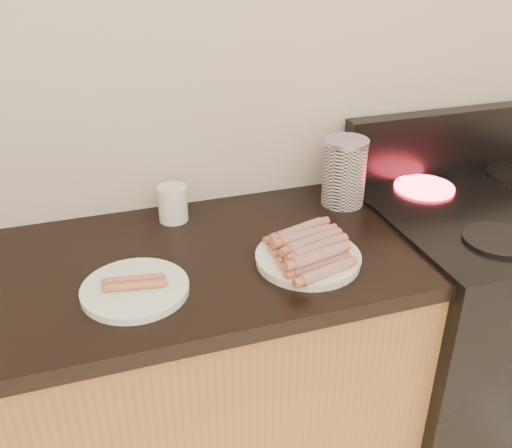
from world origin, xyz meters
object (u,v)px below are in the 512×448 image
object	(u,v)px
side_plate	(135,289)
mug	(173,203)
stove	(479,329)
main_plate	(308,259)
canister	(344,172)

from	to	relation	value
side_plate	mug	world-z (taller)	mug
stove	main_plate	size ratio (longest dim) A/B	3.59
canister	mug	distance (m)	0.50
stove	mug	distance (m)	1.08
side_plate	main_plate	bearing A→B (deg)	-0.58
stove	side_plate	distance (m)	1.18
stove	main_plate	xyz separation A→B (m)	(-0.67, -0.09, 0.45)
stove	side_plate	xyz separation A→B (m)	(-1.08, -0.09, 0.45)
mug	stove	bearing A→B (deg)	-13.82
stove	canister	bearing A→B (deg)	157.90
main_plate	stove	bearing A→B (deg)	8.05
stove	side_plate	world-z (taller)	side_plate
canister	mug	xyz separation A→B (m)	(-0.49, 0.05, -0.05)
side_plate	mug	distance (m)	0.36
stove	main_plate	distance (m)	0.81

